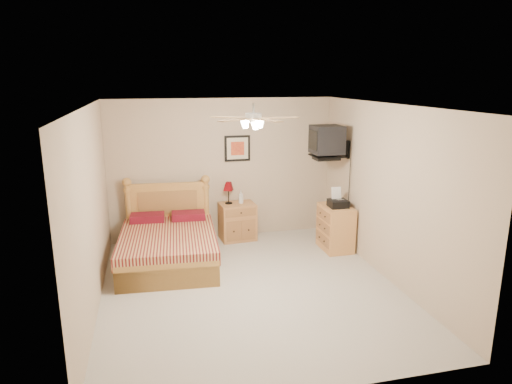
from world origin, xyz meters
TOP-DOWN VIEW (x-y plane):
  - floor at (0.00, 0.00)m, footprint 4.50×4.50m
  - ceiling at (0.00, 0.00)m, footprint 4.00×4.50m
  - wall_back at (0.00, 2.25)m, footprint 4.00×0.04m
  - wall_front at (0.00, -2.25)m, footprint 4.00×0.04m
  - wall_left at (-2.00, 0.00)m, footprint 0.04×4.50m
  - wall_right at (2.00, 0.00)m, footprint 0.04×4.50m
  - bed at (-1.06, 1.12)m, footprint 1.54×1.96m
  - nightstand at (0.21, 2.00)m, footprint 0.65×0.51m
  - table_lamp at (0.07, 2.04)m, footprint 0.27×0.27m
  - lotion_bottle at (0.28, 2.01)m, footprint 0.12×0.12m
  - framed_picture at (0.27, 2.23)m, footprint 0.46×0.04m
  - dresser at (1.73, 1.13)m, footprint 0.45×0.65m
  - fax_machine at (1.73, 1.07)m, footprint 0.31×0.33m
  - magazine_lower at (1.71, 1.39)m, footprint 0.24×0.28m
  - magazine_upper at (1.73, 1.40)m, footprint 0.25×0.31m
  - wall_tv at (1.75, 1.34)m, footprint 0.56×0.46m
  - ceiling_fan at (0.00, -0.20)m, footprint 1.14×1.14m

SIDE VIEW (x-z plane):
  - floor at x=0.00m, z-range 0.00..0.00m
  - nightstand at x=0.21m, z-range 0.00..0.66m
  - dresser at x=1.73m, z-range 0.00..0.76m
  - bed at x=-1.06m, z-range 0.00..1.21m
  - magazine_lower at x=1.71m, z-range 0.76..0.78m
  - lotion_bottle at x=0.28m, z-range 0.66..0.90m
  - magazine_upper at x=1.73m, z-range 0.78..0.80m
  - table_lamp at x=0.07m, z-range 0.66..1.06m
  - fax_machine at x=1.73m, z-range 0.76..1.08m
  - wall_back at x=0.00m, z-range 0.00..2.50m
  - wall_front at x=0.00m, z-range 0.00..2.50m
  - wall_left at x=-2.00m, z-range 0.00..2.50m
  - wall_right at x=2.00m, z-range 0.00..2.50m
  - framed_picture at x=0.27m, z-range 1.39..1.85m
  - wall_tv at x=1.75m, z-range 1.52..2.10m
  - ceiling_fan at x=0.00m, z-range 2.22..2.50m
  - ceiling at x=0.00m, z-range 2.48..2.52m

